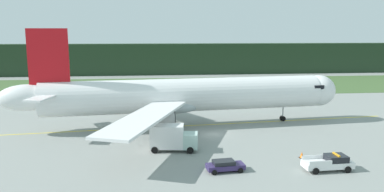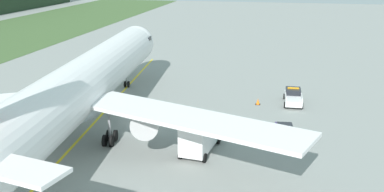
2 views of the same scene
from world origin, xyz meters
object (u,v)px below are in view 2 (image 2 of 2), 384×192
staff_car (285,131)px  apron_cone (258,102)px  airliner (82,86)px  catering_truck (200,134)px  ops_pickup_truck (293,97)px

staff_car → apron_cone: size_ratio=5.63×
airliner → apron_cone: 23.06m
staff_car → apron_cone: staff_car is taller
airliner → catering_truck: bearing=-100.6°
apron_cone → catering_truck: bearing=164.1°
ops_pickup_truck → staff_car: size_ratio=1.27×
ops_pickup_truck → staff_car: bearing=175.6°
ops_pickup_truck → apron_cone: 4.73m
airliner → apron_cone: (13.78, -17.84, -4.84)m
ops_pickup_truck → apron_cone: (-1.48, 4.47, -0.51)m
airliner → catering_truck: 13.87m
airliner → staff_car: airliner is taller
airliner → catering_truck: size_ratio=8.69×
airliner → apron_cone: size_ratio=71.36×
catering_truck → apron_cone: size_ratio=8.21×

